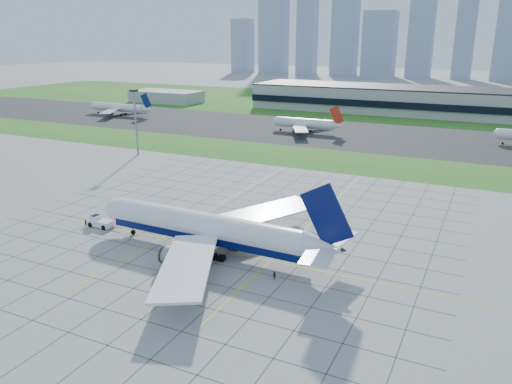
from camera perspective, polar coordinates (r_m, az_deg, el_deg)
ground at (r=114.56m, az=-6.20°, el=-5.80°), size 1400.00×1400.00×0.00m
grass_median at (r=192.94m, az=8.05°, el=3.70°), size 700.00×35.00×0.04m
asphalt_taxiway at (r=244.81m, az=12.09°, el=6.37°), size 700.00×75.00×0.04m
grass_far at (r=351.42m, az=16.57°, el=9.25°), size 700.00×145.00×0.04m
apron_markings at (r=123.16m, az=-3.30°, el=-4.03°), size 120.00×130.00×0.03m
terminal at (r=321.34m, az=23.01°, el=9.34°), size 260.00×43.00×15.80m
service_block at (r=371.48m, az=-10.21°, el=10.70°), size 50.00×25.00×8.00m
light_mast at (r=201.43m, az=-13.63°, el=8.65°), size 2.50×2.50×25.60m
city_skyline at (r=612.60m, az=20.72°, el=17.55°), size 523.00×32.40×160.00m
airliner at (r=108.39m, az=-5.55°, el=-4.18°), size 60.52×61.32×19.05m
pushback_tug at (r=128.99m, az=-17.40°, el=-3.27°), size 9.61×3.49×2.67m
crew_near at (r=130.31m, az=-18.88°, el=-3.35°), size 0.77×0.72×1.77m
crew_far at (r=97.28m, az=2.12°, el=-9.53°), size 0.93×0.79×1.68m
distant_jet_0 at (r=314.02m, az=-15.33°, el=9.30°), size 42.79×42.66×14.08m
distant_jet_1 at (r=247.01m, az=5.70°, el=7.81°), size 34.05×42.66×14.08m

